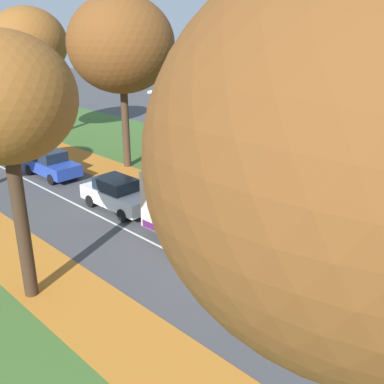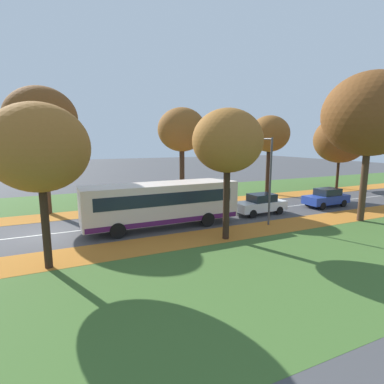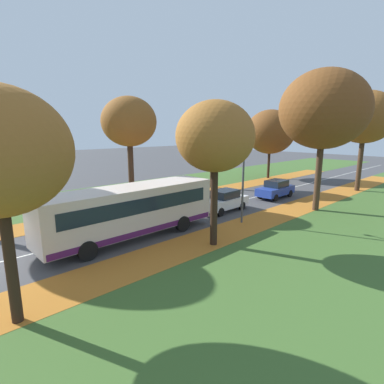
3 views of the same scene
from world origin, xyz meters
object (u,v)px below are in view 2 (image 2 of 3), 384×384
Objects in this scene: tree_left_nearest at (41,119)px; tree_left_far at (340,140)px; tree_left_near at (182,130)px; tree_left_mid at (269,134)px; car_white_lead at (260,204)px; streetlamp_right at (268,171)px; bus at (162,202)px; car_blue_following at (326,198)px; tree_right_mid at (370,115)px; tree_right_near at (228,141)px; tree_right_nearest at (39,148)px.

tree_left_nearest is 1.14× the size of tree_left_far.
tree_left_mid is at bearing 93.19° from tree_left_near.
tree_left_nearest is 18.26m from car_white_lead.
streetlamp_right is (9.71, -7.85, -2.73)m from tree_left_mid.
tree_left_near is 10.43m from tree_left_mid.
tree_left_mid is 17.24m from bus.
tree_left_nearest reaches higher than car_blue_following.
tree_right_mid is 8.14m from streetlamp_right.
tree_right_mid is at bearing 39.44° from tree_left_near.
tree_left_far is 2.05× the size of car_blue_following.
tree_left_mid is 1.41× the size of streetlamp_right.
tree_right_near is (11.43, 9.70, -1.69)m from tree_left_nearest.
tree_left_nearest reaches higher than bus.
car_blue_following is (-0.03, 15.38, -0.89)m from bus.
car_white_lead is at bearing 150.13° from streetlamp_right.
tree_right_mid reaches higher than car_white_lead.
tree_left_near is 9.94m from streetlamp_right.
tree_left_near reaches higher than car_blue_following.
tree_right_nearest reaches higher than car_blue_following.
streetlamp_right is (-1.70, 4.27, -2.00)m from tree_right_near.
tree_left_mid is 1.14× the size of tree_right_nearest.
tree_left_near is at bearing 171.00° from tree_right_near.
tree_left_mid reaches higher than car_blue_following.
car_white_lead is (-0.23, 8.35, -0.89)m from bus.
tree_right_mid is at bearing -4.94° from tree_left_mid.
tree_left_far is 2.05× the size of car_white_lead.
tree_right_nearest is 20.76m from tree_right_mid.
tree_right_nearest is at bearing -74.02° from car_white_lead.
car_white_lead is at bearing 126.20° from tree_right_near.
tree_right_nearest reaches higher than bus.
tree_left_far is 18.78m from car_white_lead.
tree_right_nearest is (11.03, -11.27, -1.27)m from tree_left_near.
streetlamp_right is (9.28, -18.16, -2.18)m from tree_left_far.
tree_left_nearest reaches higher than tree_right_nearest.
tree_right_nearest is at bearing 0.71° from tree_left_nearest.
tree_left_near is 20.73m from tree_left_far.
tree_left_far reaches higher than tree_right_near.
tree_right_mid is 1.00× the size of bus.
car_white_lead is (6.81, -16.74, -5.10)m from tree_left_far.
tree_left_mid is (0.02, 21.83, -0.96)m from tree_left_nearest.
tree_right_mid reaches higher than tree_left_near.
tree_left_mid is at bearing 138.38° from car_white_lead.
tree_right_nearest is 16.52m from car_white_lead.
tree_left_nearest is at bearing -119.99° from tree_right_mid.
tree_left_near is at bearing -164.37° from streetlamp_right.
bus is (7.47, -14.79, -4.77)m from tree_left_mid.
car_blue_following is at bearing -54.20° from tree_left_far.
bus is at bearing -88.45° from car_white_lead.
tree_left_mid is 0.97× the size of tree_left_far.
tree_left_mid is at bearing 116.81° from bus.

